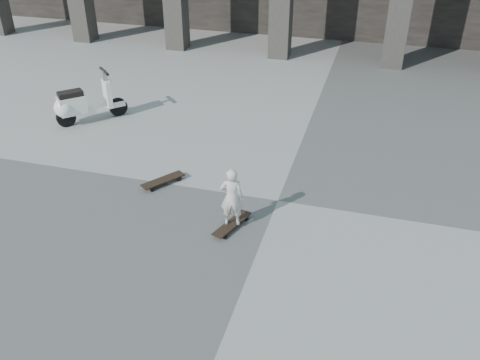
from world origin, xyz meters
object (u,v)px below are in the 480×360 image
(longboard, at_px, (232,224))
(skateboard_spare, at_px, (163,181))
(scooter, at_px, (79,105))
(child, at_px, (232,197))

(longboard, height_order, skateboard_spare, skateboard_spare)
(skateboard_spare, bearing_deg, scooter, 90.07)
(child, height_order, scooter, scooter)
(longboard, xyz_separation_m, child, (0.00, -0.00, 0.54))
(skateboard_spare, relative_size, child, 0.82)
(longboard, height_order, child, child)
(longboard, height_order, scooter, scooter)
(skateboard_spare, xyz_separation_m, child, (1.68, -0.99, 0.53))
(child, bearing_deg, longboard, -104.29)
(skateboard_spare, height_order, scooter, scooter)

